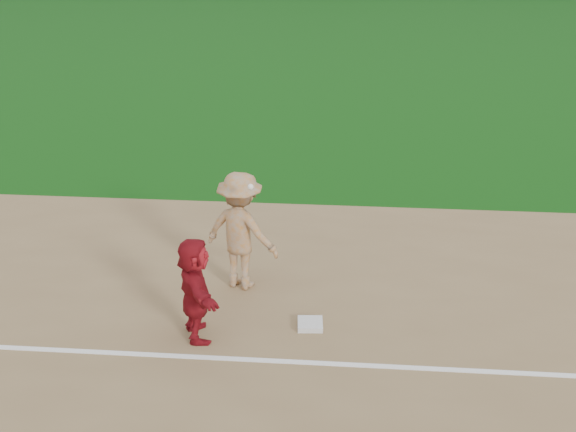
{
  "coord_description": "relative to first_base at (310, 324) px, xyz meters",
  "views": [
    {
      "loc": [
        0.92,
        -9.42,
        6.2
      ],
      "look_at": [
        0.0,
        1.5,
        1.3
      ],
      "focal_mm": 45.0,
      "sensor_mm": 36.0,
      "label": 1
    }
  ],
  "objects": [
    {
      "name": "foul_line",
      "position": [
        -0.46,
        -0.96,
        -0.04
      ],
      "size": [
        60.0,
        0.1,
        0.01
      ],
      "primitive_type": "cube",
      "color": "white",
      "rests_on": "infield_dirt"
    },
    {
      "name": "first_base_play",
      "position": [
        -1.24,
        1.22,
        0.99
      ],
      "size": [
        1.52,
        1.32,
        2.15
      ],
      "color": "gray",
      "rests_on": "infield_dirt"
    },
    {
      "name": "first_base",
      "position": [
        0.0,
        0.0,
        0.0
      ],
      "size": [
        0.42,
        0.42,
        0.09
      ],
      "primitive_type": "cube",
      "rotation": [
        0.0,
        0.0,
        0.07
      ],
      "color": "silver",
      "rests_on": "infield_dirt"
    },
    {
      "name": "ground",
      "position": [
        -0.46,
        -0.16,
        -0.06
      ],
      "size": [
        160.0,
        160.0,
        0.0
      ],
      "primitive_type": "plane",
      "color": "#0F450D",
      "rests_on": "ground"
    },
    {
      "name": "base_runner",
      "position": [
        -1.7,
        -0.4,
        0.78
      ],
      "size": [
        0.98,
        1.6,
        1.65
      ],
      "primitive_type": "imported",
      "rotation": [
        0.0,
        0.0,
        1.92
      ],
      "color": "maroon",
      "rests_on": "infield_dirt"
    }
  ]
}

